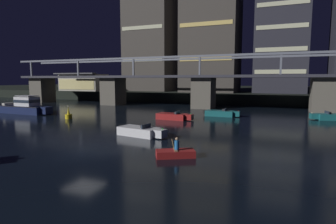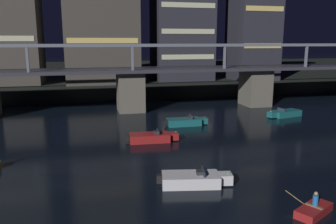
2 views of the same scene
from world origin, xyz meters
TOP-DOWN VIEW (x-y plane):
  - ground_plane at (0.00, 0.00)m, footprint 400.00×400.00m
  - far_riverbank at (0.00, 81.84)m, footprint 240.00×80.00m
  - river_bridge at (-0.00, 33.83)m, footprint 83.32×6.40m
  - tower_west_low at (-19.90, 53.26)m, footprint 12.25×10.09m
  - tower_west_tall at (-2.96, 52.20)m, footprint 13.00×12.41m
  - tower_central at (12.75, 53.15)m, footprint 11.08×10.02m
  - waterfront_pavilion at (-36.40, 45.74)m, footprint 12.40×7.40m
  - cabin_cruiser_near_left at (-23.32, 15.64)m, footprint 9.20×2.92m
  - speedboat_near_right at (0.97, 6.98)m, footprint 5.23×2.47m
  - speedboat_mid_left at (0.09, 17.99)m, footprint 5.22×2.03m
  - speedboat_mid_center at (19.31, 25.32)m, footprint 5.21×2.61m
  - speedboat_mid_right at (5.22, 23.68)m, footprint 5.19×1.82m
  - channel_buoy at (-13.17, 13.45)m, footprint 0.90×0.90m
  - dinghy_with_paddler at (6.44, 1.52)m, footprint 2.81×2.71m

SIDE VIEW (x-z plane):
  - ground_plane at x=0.00m, z-range 0.00..0.00m
  - dinghy_with_paddler at x=6.44m, z-range -0.40..0.96m
  - speedboat_near_right at x=0.97m, z-range -0.17..0.99m
  - speedboat_mid_left at x=0.09m, z-range -0.17..0.99m
  - speedboat_mid_center at x=19.31m, z-range -0.17..0.99m
  - speedboat_mid_right at x=5.22m, z-range -0.17..0.99m
  - channel_buoy at x=-13.17m, z-range -0.40..1.36m
  - cabin_cruiser_near_left at x=-23.32m, z-range -0.34..2.45m
  - far_riverbank at x=0.00m, z-range 0.00..2.20m
  - river_bridge at x=0.00m, z-range -0.68..8.70m
  - waterfront_pavilion at x=-36.40m, z-range 2.09..6.79m
  - tower_central at x=12.75m, z-range 2.05..26.00m
  - tower_west_tall at x=-2.96m, z-range 2.05..40.89m
  - tower_west_low at x=-19.90m, z-range 2.05..42.62m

